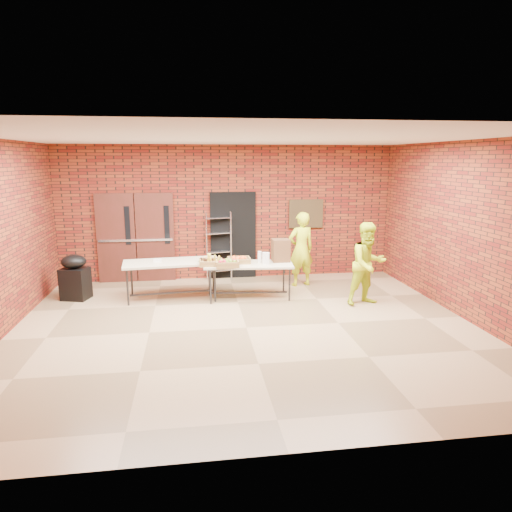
{
  "coord_description": "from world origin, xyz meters",
  "views": [
    {
      "loc": [
        -0.88,
        -7.43,
        2.87
      ],
      "look_at": [
        0.37,
        1.4,
        0.97
      ],
      "focal_mm": 32.0,
      "sensor_mm": 36.0,
      "label": 1
    }
  ],
  "objects_px": {
    "table_left": "(172,265)",
    "table_right": "(249,266)",
    "covered_grill": "(75,277)",
    "volunteer_man": "(368,264)",
    "coffee_dispenser": "(281,250)",
    "wire_rack": "(219,246)",
    "volunteer_woman": "(301,249)"
  },
  "relations": [
    {
      "from": "table_left",
      "to": "table_right",
      "type": "bearing_deg",
      "value": -11.65
    },
    {
      "from": "table_right",
      "to": "covered_grill",
      "type": "xyz_separation_m",
      "value": [
        -3.57,
        0.45,
        -0.21
      ]
    },
    {
      "from": "volunteer_man",
      "to": "coffee_dispenser",
      "type": "bearing_deg",
      "value": 138.04
    },
    {
      "from": "wire_rack",
      "to": "covered_grill",
      "type": "height_order",
      "value": "wire_rack"
    },
    {
      "from": "wire_rack",
      "to": "covered_grill",
      "type": "xyz_separation_m",
      "value": [
        -3.06,
        -1.17,
        -0.35
      ]
    },
    {
      "from": "table_right",
      "to": "wire_rack",
      "type": "bearing_deg",
      "value": 113.05
    },
    {
      "from": "wire_rack",
      "to": "table_right",
      "type": "height_order",
      "value": "wire_rack"
    },
    {
      "from": "coffee_dispenser",
      "to": "volunteer_woman",
      "type": "xyz_separation_m",
      "value": [
        0.61,
        0.71,
        -0.13
      ]
    },
    {
      "from": "table_right",
      "to": "covered_grill",
      "type": "relative_size",
      "value": 1.99
    },
    {
      "from": "coffee_dispenser",
      "to": "volunteer_man",
      "type": "relative_size",
      "value": 0.29
    },
    {
      "from": "wire_rack",
      "to": "coffee_dispenser",
      "type": "height_order",
      "value": "wire_rack"
    },
    {
      "from": "table_right",
      "to": "covered_grill",
      "type": "height_order",
      "value": "covered_grill"
    },
    {
      "from": "covered_grill",
      "to": "volunteer_man",
      "type": "height_order",
      "value": "volunteer_man"
    },
    {
      "from": "wire_rack",
      "to": "table_right",
      "type": "relative_size",
      "value": 0.87
    },
    {
      "from": "table_left",
      "to": "coffee_dispenser",
      "type": "bearing_deg",
      "value": -6.72
    },
    {
      "from": "covered_grill",
      "to": "volunteer_man",
      "type": "bearing_deg",
      "value": 5.23
    },
    {
      "from": "table_right",
      "to": "volunteer_man",
      "type": "relative_size",
      "value": 1.13
    },
    {
      "from": "table_left",
      "to": "table_right",
      "type": "distance_m",
      "value": 1.59
    },
    {
      "from": "volunteer_man",
      "to": "covered_grill",
      "type": "bearing_deg",
      "value": 154.42
    },
    {
      "from": "wire_rack",
      "to": "volunteer_man",
      "type": "distance_m",
      "value": 3.66
    },
    {
      "from": "volunteer_man",
      "to": "wire_rack",
      "type": "bearing_deg",
      "value": 125.92
    },
    {
      "from": "volunteer_man",
      "to": "table_left",
      "type": "bearing_deg",
      "value": 152.64
    },
    {
      "from": "table_right",
      "to": "covered_grill",
      "type": "distance_m",
      "value": 3.61
    },
    {
      "from": "volunteer_woman",
      "to": "table_right",
      "type": "bearing_deg",
      "value": 19.35
    },
    {
      "from": "wire_rack",
      "to": "covered_grill",
      "type": "distance_m",
      "value": 3.3
    },
    {
      "from": "wire_rack",
      "to": "table_left",
      "type": "bearing_deg",
      "value": -139.02
    },
    {
      "from": "wire_rack",
      "to": "volunteer_woman",
      "type": "height_order",
      "value": "volunteer_woman"
    },
    {
      "from": "table_left",
      "to": "table_right",
      "type": "height_order",
      "value": "table_left"
    },
    {
      "from": "wire_rack",
      "to": "volunteer_man",
      "type": "xyz_separation_m",
      "value": [
        2.81,
        -2.34,
        0.01
      ]
    },
    {
      "from": "volunteer_woman",
      "to": "covered_grill",
      "type": "bearing_deg",
      "value": -8.45
    },
    {
      "from": "covered_grill",
      "to": "volunteer_man",
      "type": "relative_size",
      "value": 0.57
    },
    {
      "from": "table_right",
      "to": "coffee_dispenser",
      "type": "relative_size",
      "value": 3.98
    }
  ]
}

